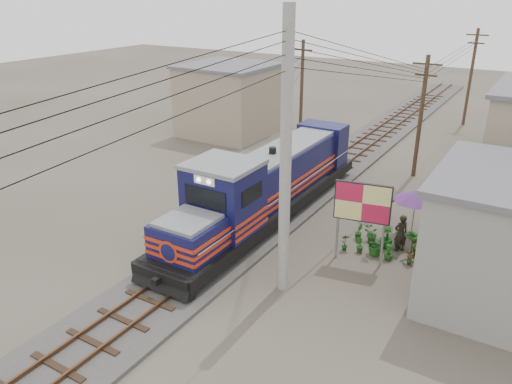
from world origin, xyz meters
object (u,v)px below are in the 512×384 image
Objects in this scene: vendor at (401,233)px; locomotive at (266,187)px; billboard at (362,205)px; market_umbrella at (416,196)px.

locomotive is at bearing -42.42° from vendor.
locomotive is 4.44× the size of billboard.
billboard is 2.73m from vendor.
billboard reaches higher than market_umbrella.
locomotive reaches higher than vendor.
market_umbrella is 2.02m from vendor.
billboard is at bearing -109.80° from market_umbrella.
locomotive reaches higher than billboard.
vendor is (-0.06, -1.69, -1.10)m from market_umbrella.
market_umbrella is at bearing 60.03° from billboard.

